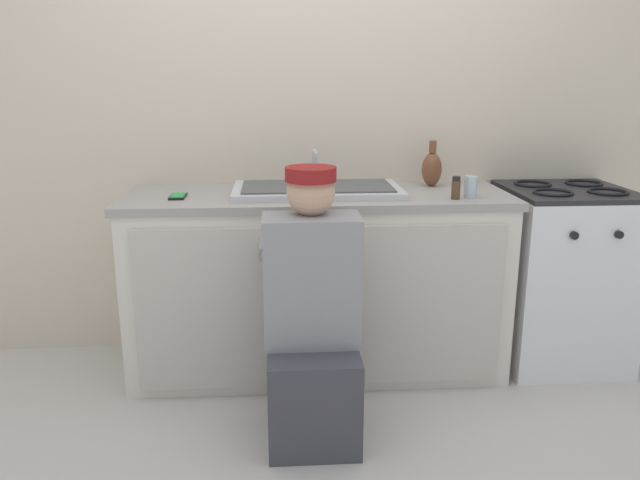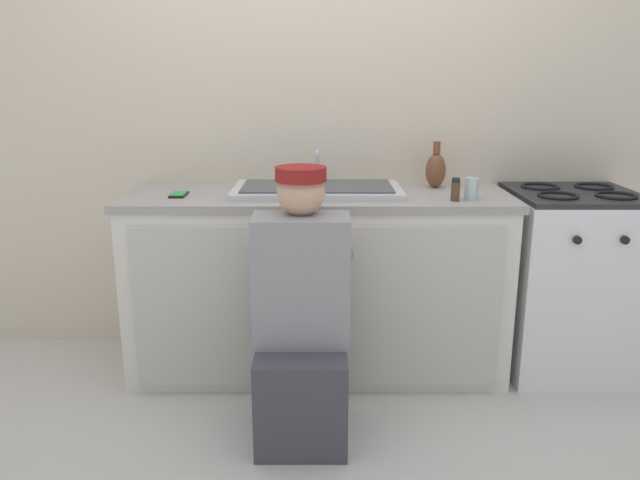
{
  "view_description": "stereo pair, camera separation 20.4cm",
  "coord_description": "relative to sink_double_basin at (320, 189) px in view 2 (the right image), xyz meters",
  "views": [
    {
      "loc": [
        -0.19,
        -2.64,
        1.45
      ],
      "look_at": [
        0.0,
        0.1,
        0.72
      ],
      "focal_mm": 35.0,
      "sensor_mm": 36.0,
      "label": 1
    },
    {
      "loc": [
        0.01,
        -2.64,
        1.45
      ],
      "look_at": [
        0.0,
        0.1,
        0.72
      ],
      "focal_mm": 35.0,
      "sensor_mm": 36.0,
      "label": 2
    }
  ],
  "objects": [
    {
      "name": "vase_decorative",
      "position": [
        0.59,
        0.15,
        0.07
      ],
      "size": [
        0.1,
        0.1,
        0.23
      ],
      "color": "brown",
      "rests_on": "countertop"
    },
    {
      "name": "countertop",
      "position": [
        0.0,
        -0.0,
        -0.04
      ],
      "size": [
        1.84,
        0.62,
        0.04
      ],
      "primitive_type": "cube",
      "color": "#9E9993",
      "rests_on": "counter_cabinet"
    },
    {
      "name": "cell_phone",
      "position": [
        -0.65,
        -0.06,
        -0.01
      ],
      "size": [
        0.07,
        0.14,
        0.01
      ],
      "color": "black",
      "rests_on": "countertop"
    },
    {
      "name": "spice_bottle_pepper",
      "position": [
        0.62,
        -0.19,
        0.03
      ],
      "size": [
        0.04,
        0.04,
        0.1
      ],
      "color": "#513823",
      "rests_on": "countertop"
    },
    {
      "name": "sink_double_basin",
      "position": [
        0.0,
        0.0,
        0.0
      ],
      "size": [
        0.8,
        0.44,
        0.19
      ],
      "color": "silver",
      "rests_on": "countertop"
    },
    {
      "name": "plumber_person",
      "position": [
        -0.06,
        -0.62,
        -0.45
      ],
      "size": [
        0.42,
        0.61,
        1.1
      ],
      "color": "#3F3F47",
      "rests_on": "ground_plane"
    },
    {
      "name": "water_glass",
      "position": [
        0.7,
        -0.16,
        0.03
      ],
      "size": [
        0.06,
        0.06,
        0.1
      ],
      "color": "#ADC6CC",
      "rests_on": "countertop"
    },
    {
      "name": "ground_plane",
      "position": [
        0.0,
        -0.3,
        -0.92
      ],
      "size": [
        12.0,
        12.0,
        0.0
      ],
      "primitive_type": "plane",
      "color": "beige"
    },
    {
      "name": "back_wall",
      "position": [
        0.0,
        0.35,
        0.33
      ],
      "size": [
        6.0,
        0.1,
        2.5
      ],
      "primitive_type": "cube",
      "color": "beige",
      "rests_on": "ground_plane"
    },
    {
      "name": "counter_cabinet",
      "position": [
        0.0,
        -0.01,
        -0.49
      ],
      "size": [
        1.8,
        0.62,
        0.86
      ],
      "color": "silver",
      "rests_on": "ground_plane"
    },
    {
      "name": "stove_range",
      "position": [
        1.24,
        -0.0,
        -0.46
      ],
      "size": [
        0.6,
        0.62,
        0.92
      ],
      "color": "white",
      "rests_on": "ground_plane"
    }
  ]
}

